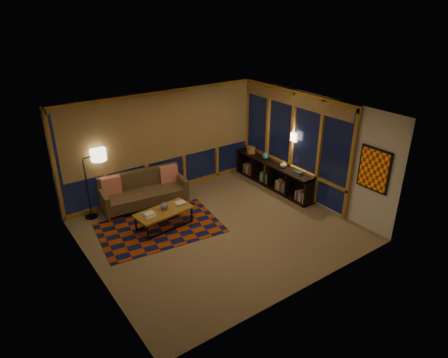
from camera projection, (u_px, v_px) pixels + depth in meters
floor at (219, 230)px, 8.94m from camera, size 5.50×5.00×0.01m
ceiling at (218, 112)px, 7.82m from camera, size 5.50×5.00×0.01m
walls at (218, 175)px, 8.38m from camera, size 5.51×5.01×2.70m
window_wall_back at (164, 143)px, 10.18m from camera, size 5.30×0.16×2.60m
window_wall_right at (291, 143)px, 10.23m from camera, size 0.16×3.70×2.60m
wall_art at (374, 169)px, 8.39m from camera, size 0.06×0.74×0.94m
wall_sconce at (294, 137)px, 10.01m from camera, size 0.12×0.18×0.22m
sofa at (144, 191)px, 9.79m from camera, size 2.13×1.05×0.84m
pillow_left at (111, 185)px, 9.55m from camera, size 0.48×0.22×0.46m
pillow_right at (169, 174)px, 10.19m from camera, size 0.46×0.22×0.44m
area_rug at (160, 228)px, 9.01m from camera, size 2.84×2.07×0.01m
coffee_table at (164, 219)px, 8.97m from camera, size 1.33×0.72×0.43m
book_stack_a at (150, 215)px, 8.64m from camera, size 0.25×0.20×0.07m
book_stack_b at (180, 203)px, 9.16m from camera, size 0.22×0.18×0.04m
ceramic_pot at (164, 206)px, 8.89m from camera, size 0.23×0.23×0.17m
floor_lamp at (87, 186)px, 9.13m from camera, size 0.58×0.42×1.63m
bookshelf at (273, 175)px, 10.85m from camera, size 0.40×2.76×0.69m
basket at (251, 150)px, 11.35m from camera, size 0.27×0.27×0.18m
teal_bowl at (265, 156)px, 10.92m from camera, size 0.22×0.22×0.18m
vase at (283, 164)px, 10.39m from camera, size 0.21×0.21×0.18m
shelf_book_stack at (298, 173)px, 10.01m from camera, size 0.19×0.27×0.08m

